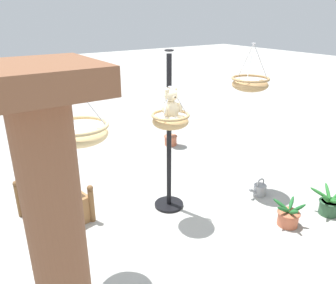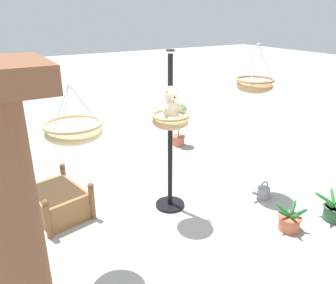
# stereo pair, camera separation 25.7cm
# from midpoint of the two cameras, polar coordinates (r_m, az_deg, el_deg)

# --- Properties ---
(ground_plane) EXTENTS (40.00, 40.00, 0.00)m
(ground_plane) POSITION_cam_midpoint_polar(r_m,az_deg,el_deg) (4.99, -1.76, -12.37)
(ground_plane) COLOR #9E9E99
(display_pole_central) EXTENTS (0.44, 0.44, 2.33)m
(display_pole_central) POSITION_cam_midpoint_polar(r_m,az_deg,el_deg) (4.85, -1.35, -3.76)
(display_pole_central) COLOR black
(display_pole_central) RESTS_ON ground
(hanging_basket_with_teddy) EXTENTS (0.50, 0.50, 0.55)m
(hanging_basket_with_teddy) POSITION_cam_midpoint_polar(r_m,az_deg,el_deg) (4.30, -1.29, 3.77)
(hanging_basket_with_teddy) COLOR tan
(teddy_bear) EXTENTS (0.30, 0.26, 0.43)m
(teddy_bear) POSITION_cam_midpoint_polar(r_m,az_deg,el_deg) (4.23, -1.15, 6.13)
(teddy_bear) COLOR beige
(hanging_basket_left_high) EXTENTS (0.57, 0.57, 0.70)m
(hanging_basket_left_high) POSITION_cam_midpoint_polar(r_m,az_deg,el_deg) (5.15, 12.56, 9.79)
(hanging_basket_left_high) COLOR #A37F51
(hanging_basket_right_low) EXTENTS (0.58, 0.58, 0.58)m
(hanging_basket_right_low) POSITION_cam_midpoint_polar(r_m,az_deg,el_deg) (3.34, -17.18, 1.51)
(hanging_basket_right_low) COLOR tan
(wooden_planter_box) EXTENTS (0.90, 1.06, 0.57)m
(wooden_planter_box) POSITION_cam_midpoint_polar(r_m,az_deg,el_deg) (5.10, -20.25, -10.15)
(wooden_planter_box) COLOR olive
(wooden_planter_box) RESTS_ON ground
(potted_plant_flowering_red) EXTENTS (0.33, 0.33, 0.96)m
(potted_plant_flowering_red) POSITION_cam_midpoint_polar(r_m,az_deg,el_deg) (7.24, -0.55, 3.59)
(potted_plant_flowering_red) COLOR #BC6042
(potted_plant_flowering_red) RESTS_ON ground
(potted_plant_tall_leafy) EXTENTS (0.47, 0.45, 0.37)m
(potted_plant_tall_leafy) POSITION_cam_midpoint_polar(r_m,az_deg,el_deg) (4.95, 18.58, -12.00)
(potted_plant_tall_leafy) COLOR #BC6042
(potted_plant_tall_leafy) RESTS_ON ground
(potted_plant_bushy_green) EXTENTS (0.55, 0.52, 0.40)m
(potted_plant_bushy_green) POSITION_cam_midpoint_polar(r_m,az_deg,el_deg) (5.41, 24.82, -9.75)
(potted_plant_bushy_green) COLOR #2D5638
(potted_plant_bushy_green) RESTS_ON ground
(watering_can) EXTENTS (0.35, 0.20, 0.30)m
(watering_can) POSITION_cam_midpoint_polar(r_m,az_deg,el_deg) (5.58, 14.20, -7.95)
(watering_can) COLOR gray
(watering_can) RESTS_ON ground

